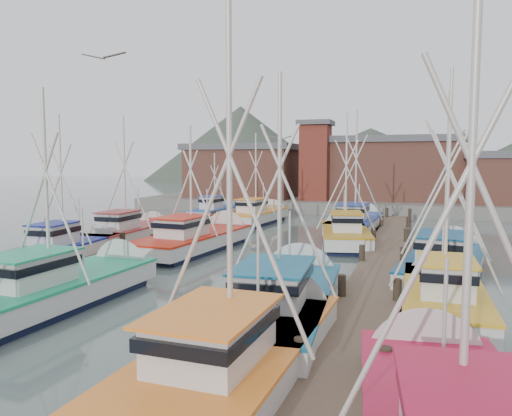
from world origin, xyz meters
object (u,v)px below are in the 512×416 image
(lookout_tower, at_px, (315,160))
(boat_8, at_px, (198,239))
(boat_1, at_px, (243,351))
(boat_12, at_px, (259,215))
(boat_4, at_px, (65,286))

(lookout_tower, bearing_deg, boat_8, -94.71)
(boat_1, xyz_separation_m, boat_8, (-8.64, 16.22, -0.01))
(lookout_tower, xyz_separation_m, boat_12, (-2.63, -11.87, -4.87))
(boat_4, xyz_separation_m, boat_12, (-0.50, 26.05, -0.00))
(boat_1, relative_size, boat_8, 0.97)
(lookout_tower, relative_size, boat_8, 0.79)
(boat_4, relative_size, boat_12, 1.06)
(lookout_tower, distance_m, boat_8, 26.28)
(boat_12, bearing_deg, boat_1, -67.80)
(boat_8, xyz_separation_m, boat_12, (-0.50, 13.88, 0.00))
(boat_8, bearing_deg, boat_12, 97.32)
(boat_1, distance_m, boat_4, 9.54)
(lookout_tower, xyz_separation_m, boat_8, (-2.12, -25.74, -4.87))
(boat_1, bearing_deg, boat_8, 120.19)
(boat_4, height_order, boat_8, boat_4)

